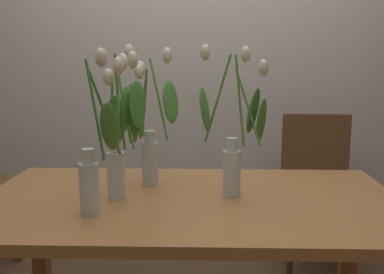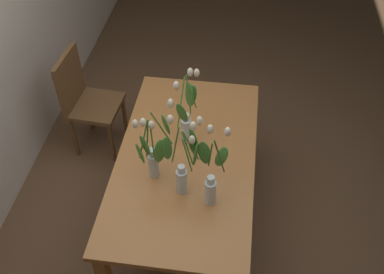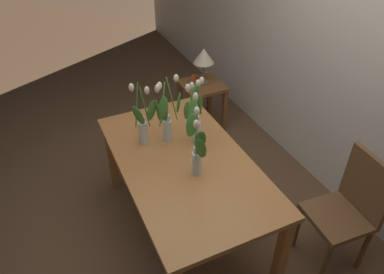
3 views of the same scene
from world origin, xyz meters
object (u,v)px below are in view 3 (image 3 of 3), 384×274
object	(u,v)px
tulip_vase_0	(195,117)
side_table	(202,93)
pillar_candle	(194,78)
tulip_vase_1	(166,117)
tulip_vase_3	(197,150)
dining_chair	(349,207)
tulip_vase_2	(143,124)
dining_table	(184,170)
table_lamp	(204,57)

from	to	relation	value
tulip_vase_0	side_table	world-z (taller)	tulip_vase_0
side_table	pillar_candle	distance (m)	0.19
tulip_vase_1	pillar_candle	distance (m)	1.43
side_table	tulip_vase_3	bearing A→B (deg)	-27.83
side_table	dining_chair	bearing A→B (deg)	4.39
tulip_vase_2	side_table	world-z (taller)	tulip_vase_2
dining_table	tulip_vase_1	distance (m)	0.42
tulip_vase_1	dining_chair	xyz separation A→B (m)	(0.97, 0.98, -0.45)
tulip_vase_0	tulip_vase_2	bearing A→B (deg)	-108.56
tulip_vase_0	tulip_vase_1	bearing A→B (deg)	-109.13
tulip_vase_3	tulip_vase_2	bearing A→B (deg)	-155.90
tulip_vase_1	dining_chair	distance (m)	1.45
dining_chair	pillar_candle	distance (m)	2.12
tulip_vase_2	tulip_vase_3	world-z (taller)	tulip_vase_3
tulip_vase_2	dining_chair	bearing A→B (deg)	48.16
dining_table	pillar_candle	bearing A→B (deg)	152.23
tulip_vase_3	pillar_candle	size ratio (longest dim) A/B	7.70
dining_table	dining_chair	xyz separation A→B (m)	(0.72, 0.95, -0.12)
tulip_vase_2	dining_chair	xyz separation A→B (m)	(1.02, 1.14, -0.40)
tulip_vase_3	table_lamp	distance (m)	1.69
dining_chair	pillar_candle	xyz separation A→B (m)	(-2.11, -0.22, 0.06)
dining_chair	dining_table	bearing A→B (deg)	-127.05
tulip_vase_0	side_table	bearing A→B (deg)	150.91
dining_chair	pillar_candle	size ratio (longest dim) A/B	12.40
dining_table	table_lamp	world-z (taller)	table_lamp
tulip_vase_1	dining_table	bearing A→B (deg)	6.28
tulip_vase_0	tulip_vase_2	size ratio (longest dim) A/B	1.01
side_table	pillar_candle	xyz separation A→B (m)	(-0.09, -0.06, 0.16)
pillar_candle	tulip_vase_1	bearing A→B (deg)	-33.73
dining_table	table_lamp	xyz separation A→B (m)	(-1.32, 0.81, 0.21)
dining_table	side_table	xyz separation A→B (m)	(-1.30, 0.79, -0.22)
tulip_vase_1	table_lamp	world-z (taller)	tulip_vase_1
tulip_vase_2	table_lamp	xyz separation A→B (m)	(-1.02, 1.01, -0.07)
tulip_vase_2	dining_table	bearing A→B (deg)	32.22
side_table	pillar_candle	world-z (taller)	pillar_candle
dining_table	tulip_vase_3	bearing A→B (deg)	6.40
dining_table	table_lamp	distance (m)	1.57
table_lamp	tulip_vase_2	bearing A→B (deg)	-44.73
tulip_vase_2	table_lamp	size ratio (longest dim) A/B	1.41
dining_chair	pillar_candle	bearing A→B (deg)	-174.18
tulip_vase_3	dining_chair	world-z (taller)	tulip_vase_3
tulip_vase_2	tulip_vase_3	size ratio (longest dim) A/B	0.97
tulip_vase_1	tulip_vase_3	world-z (taller)	same
side_table	table_lamp	bearing A→B (deg)	136.13
side_table	table_lamp	distance (m)	0.42
dining_chair	table_lamp	world-z (taller)	table_lamp
dining_table	tulip_vase_2	xyz separation A→B (m)	(-0.31, -0.19, 0.28)
tulip_vase_0	side_table	xyz separation A→B (m)	(-1.12, 0.62, -0.53)
tulip_vase_1	table_lamp	xyz separation A→B (m)	(-1.07, 0.84, -0.12)
table_lamp	tulip_vase_0	bearing A→B (deg)	-29.42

